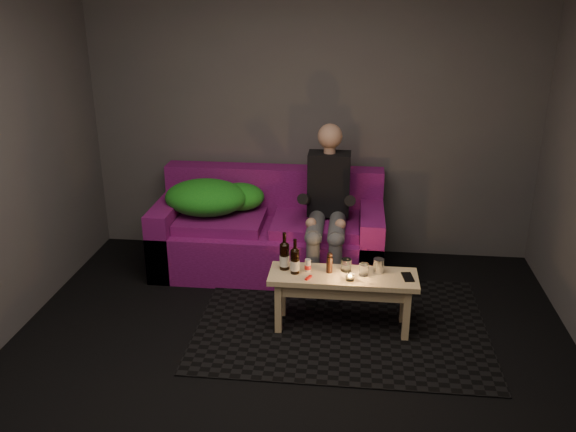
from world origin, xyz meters
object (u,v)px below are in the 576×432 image
beer_bottle_b (295,261)px  steel_cup (378,266)px  coffee_table (343,284)px  beer_bottle_a (284,256)px  person (328,203)px  sofa (270,234)px

beer_bottle_b → steel_cup: beer_bottle_b is taller
steel_cup → coffee_table: bearing=-166.8°
beer_bottle_a → beer_bottle_b: bearing=-35.3°
coffee_table → steel_cup: 0.29m
person → beer_bottle_b: (-0.19, -0.83, -0.15)m
steel_cup → beer_bottle_a: bearing=-178.8°
coffee_table → beer_bottle_a: size_ratio=3.74×
beer_bottle_a → coffee_table: bearing=-5.9°
sofa → steel_cup: 1.31m
coffee_table → beer_bottle_a: 0.47m
person → sofa: bearing=162.6°
coffee_table → steel_cup: size_ratio=9.95×
coffee_table → steel_cup: steel_cup is taller
beer_bottle_a → beer_bottle_b: size_ratio=1.08×
beer_bottle_b → sofa: bearing=108.0°
person → steel_cup: size_ratio=12.25×
beer_bottle_a → steel_cup: size_ratio=2.66×
person → coffee_table: 0.89m
beer_bottle_a → steel_cup: (0.68, 0.01, -0.05)m
sofa → coffee_table: sofa is taller
sofa → beer_bottle_b: size_ratio=7.45×
person → beer_bottle_a: person is taller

